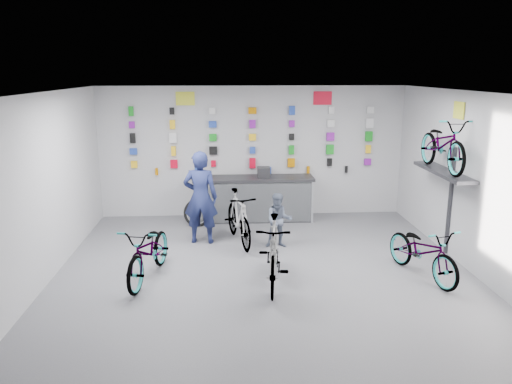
{
  "coord_description": "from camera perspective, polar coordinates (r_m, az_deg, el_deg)",
  "views": [
    {
      "loc": [
        -0.62,
        -7.39,
        3.33
      ],
      "look_at": [
        -0.08,
        1.4,
        1.18
      ],
      "focal_mm": 35.0,
      "sensor_mm": 36.0,
      "label": 1
    }
  ],
  "objects": [
    {
      "name": "register",
      "position": [
        11.2,
        0.88,
        2.28
      ],
      "size": [
        0.28,
        0.3,
        0.22
      ],
      "primitive_type": "cube",
      "rotation": [
        0.0,
        0.0,
        -0.01
      ],
      "color": "black",
      "rests_on": "counter"
    },
    {
      "name": "wall_back",
      "position": [
        11.55,
        -0.43,
        4.61
      ],
      "size": [
        7.0,
        0.0,
        7.0
      ],
      "primitive_type": "plane",
      "rotation": [
        1.57,
        0.0,
        0.0
      ],
      "color": "silver",
      "rests_on": "floor"
    },
    {
      "name": "bike_center",
      "position": [
        7.91,
        2.02,
        -6.92
      ],
      "size": [
        0.72,
        1.85,
        1.08
      ],
      "primitive_type": "imported",
      "rotation": [
        0.0,
        0.0,
        -0.12
      ],
      "color": "gray",
      "rests_on": "floor"
    },
    {
      "name": "customer",
      "position": [
        9.57,
        2.63,
        -3.28
      ],
      "size": [
        0.52,
        0.41,
        1.06
      ],
      "primitive_type": "imported",
      "rotation": [
        0.0,
        0.0,
        -0.02
      ],
      "color": "#50596E",
      "rests_on": "floor"
    },
    {
      "name": "wall_right",
      "position": [
        8.66,
        24.98,
        0.22
      ],
      "size": [
        0.0,
        8.0,
        8.0
      ],
      "primitive_type": "plane",
      "rotation": [
        1.57,
        0.0,
        -1.57
      ],
      "color": "silver",
      "rests_on": "floor"
    },
    {
      "name": "wall_bracket",
      "position": [
        9.64,
        20.73,
        1.67
      ],
      "size": [
        0.39,
        1.9,
        2.0
      ],
      "color": "#333338",
      "rests_on": "wall_right"
    },
    {
      "name": "wall_front",
      "position": [
        3.9,
        6.23,
        -14.29
      ],
      "size": [
        7.0,
        0.0,
        7.0
      ],
      "primitive_type": "plane",
      "rotation": [
        -1.57,
        0.0,
        0.0
      ],
      "color": "silver",
      "rests_on": "floor"
    },
    {
      "name": "clerk",
      "position": [
        9.79,
        -6.35,
        -0.62
      ],
      "size": [
        0.72,
        0.52,
        1.84
      ],
      "primitive_type": "imported",
      "rotation": [
        0.0,
        0.0,
        3.02
      ],
      "color": "#1A214C",
      "rests_on": "floor"
    },
    {
      "name": "merch_wall",
      "position": [
        11.45,
        0.08,
        5.94
      ],
      "size": [
        5.57,
        0.08,
        1.56
      ],
      "color": "yellow",
      "rests_on": "wall_back"
    },
    {
      "name": "counter",
      "position": [
        11.31,
        -0.29,
        -0.84
      ],
      "size": [
        2.7,
        0.66,
        1.0
      ],
      "color": "black",
      "rests_on": "floor"
    },
    {
      "name": "ceiling",
      "position": [
        7.42,
        1.28,
        11.18
      ],
      "size": [
        8.0,
        8.0,
        0.0
      ],
      "primitive_type": "plane",
      "rotation": [
        3.14,
        0.0,
        0.0
      ],
      "color": "white",
      "rests_on": "wall_back"
    },
    {
      "name": "spare_wheel",
      "position": [
        11.01,
        -6.69,
        -2.37
      ],
      "size": [
        0.64,
        0.32,
        0.61
      ],
      "rotation": [
        0.0,
        0.0,
        0.19
      ],
      "color": "black",
      "rests_on": "floor"
    },
    {
      "name": "sign_left",
      "position": [
        11.42,
        -8.1,
        10.53
      ],
      "size": [
        0.42,
        0.02,
        0.3
      ],
      "primitive_type": "cube",
      "color": "yellow",
      "rests_on": "wall_back"
    },
    {
      "name": "sign_side",
      "position": [
        9.54,
        22.17,
        8.64
      ],
      "size": [
        0.02,
        0.4,
        0.3
      ],
      "primitive_type": "cube",
      "color": "yellow",
      "rests_on": "wall_right"
    },
    {
      "name": "sign_right",
      "position": [
        11.6,
        7.62,
        10.59
      ],
      "size": [
        0.42,
        0.02,
        0.3
      ],
      "primitive_type": "cube",
      "color": "red",
      "rests_on": "wall_back"
    },
    {
      "name": "bike_wall",
      "position": [
        9.51,
        20.6,
        5.14
      ],
      "size": [
        0.63,
        1.8,
        0.95
      ],
      "primitive_type": "imported",
      "color": "gray",
      "rests_on": "wall_bracket"
    },
    {
      "name": "floor",
      "position": [
        8.13,
        1.16,
        -10.45
      ],
      "size": [
        8.0,
        8.0,
        0.0
      ],
      "primitive_type": "plane",
      "color": "#505155",
      "rests_on": "ground"
    },
    {
      "name": "wall_left",
      "position": [
        8.14,
        -24.16,
        -0.49
      ],
      "size": [
        0.0,
        8.0,
        8.0
      ],
      "primitive_type": "plane",
      "rotation": [
        1.57,
        0.0,
        1.57
      ],
      "color": "silver",
      "rests_on": "floor"
    },
    {
      "name": "bike_right",
      "position": [
        8.67,
        18.54,
        -6.4
      ],
      "size": [
        1.07,
        1.82,
        0.9
      ],
      "primitive_type": "imported",
      "rotation": [
        0.0,
        0.0,
        0.29
      ],
      "color": "gray",
      "rests_on": "floor"
    },
    {
      "name": "bike_left",
      "position": [
        8.33,
        -12.12,
        -6.65
      ],
      "size": [
        0.97,
        1.89,
        0.95
      ],
      "primitive_type": "imported",
      "rotation": [
        0.0,
        0.0,
        -0.19
      ],
      "color": "gray",
      "rests_on": "floor"
    },
    {
      "name": "bike_service",
      "position": [
        9.8,
        -2.0,
        -2.94
      ],
      "size": [
        0.86,
        1.8,
        1.04
      ],
      "primitive_type": "imported",
      "rotation": [
        0.0,
        0.0,
        0.22
      ],
      "color": "gray",
      "rests_on": "floor"
    }
  ]
}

